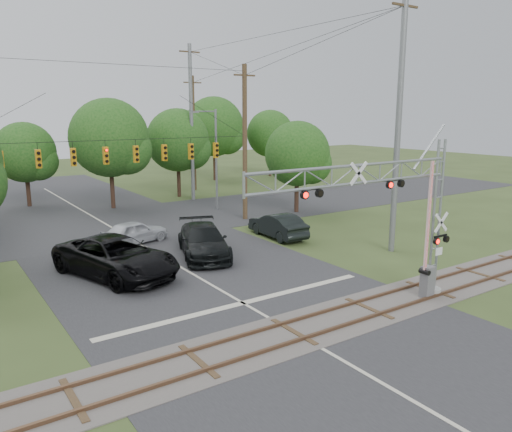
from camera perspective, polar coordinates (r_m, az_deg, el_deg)
ground at (r=17.83m, az=8.45°, el=-15.32°), size 160.00×160.00×0.00m
road_main at (r=25.47m, az=-7.01°, el=-6.77°), size 14.00×90.00×0.02m
road_cross at (r=38.06m, az=-16.71°, el=-0.95°), size 90.00×12.00×0.02m
railroad_track at (r=19.17m, az=4.31°, el=-13.08°), size 90.00×3.20×0.17m
crossing_gantry at (r=20.70m, az=15.16°, el=0.89°), size 10.57×0.89×6.96m
traffic_signal_span at (r=33.76m, az=-13.81°, el=7.37°), size 19.34×0.36×11.50m
pickup_black at (r=25.93m, az=-15.71°, el=-4.53°), size 5.34×7.81×1.99m
car_dark at (r=28.61m, az=-6.03°, el=-2.84°), size 4.41×6.59×1.77m
sedan_silver at (r=32.09m, az=-13.71°, el=-1.79°), size 4.59×2.77×1.46m
suv_dark at (r=32.72m, az=2.48°, el=-1.07°), size 1.93×4.94×1.60m
streetlight at (r=41.62m, az=-4.77°, el=7.03°), size 2.22×0.23×8.31m
utility_poles at (r=36.59m, az=-10.71°, el=9.05°), size 25.63×28.18×14.40m
treeline at (r=45.92m, az=-20.67°, el=8.00°), size 57.65×30.52×9.90m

